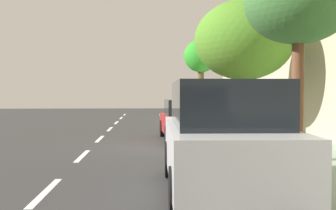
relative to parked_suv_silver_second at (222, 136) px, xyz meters
name	(u,v)px	position (x,y,z in m)	size (l,w,h in m)	color
ground	(175,147)	(-0.42, 6.29, -1.03)	(63.08, 63.08, 0.00)	#303030
sidewalk	(277,144)	(2.97, 6.29, -0.96)	(3.57, 39.42, 0.13)	#94AA9C
curb_edge	(221,144)	(1.11, 6.29, -0.96)	(0.16, 39.42, 0.13)	gray
lane_stripe_centre	(92,146)	(-3.16, 6.57, -1.02)	(0.14, 40.00, 0.01)	white
lane_stripe_bike_edge	(177,147)	(-0.36, 6.29, -1.02)	(0.12, 39.42, 0.01)	white
parked_suv_silver_second	(222,136)	(0.00, 0.00, 0.00)	(2.05, 4.74, 1.99)	#B7BABF
parked_sedan_red_mid	(187,120)	(0.14, 8.10, -0.27)	(1.95, 4.46, 1.52)	maroon
bicycle_at_curb	(184,118)	(0.64, 15.29, -0.67)	(1.27, 1.21, 0.73)	black
cyclist_with_backpack	(188,105)	(0.86, 14.83, 0.07)	(0.53, 0.55, 1.78)	#C6B284
street_tree_mid_block	(298,5)	(2.31, 2.64, 2.88)	(2.59, 2.59, 4.81)	brown
street_tree_far_end	(244,40)	(2.31, 8.23, 2.72)	(3.74, 3.74, 5.12)	#4E4A1F
street_tree_corner	(201,57)	(2.31, 20.87, 3.13)	(2.34, 2.34, 5.24)	brown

